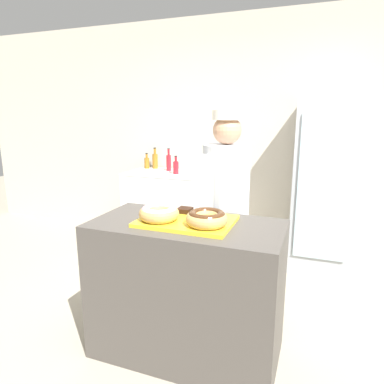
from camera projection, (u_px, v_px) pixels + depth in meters
ground_plane at (187, 350)px, 2.38m from camera, size 14.00×14.00×0.00m
wall_back at (252, 135)px, 4.02m from camera, size 8.00×0.06×2.70m
display_counter at (187, 289)px, 2.27m from camera, size 1.22×0.62×0.92m
serving_tray at (186, 221)px, 2.17m from camera, size 0.59×0.42×0.02m
donut_light_glaze at (159, 212)px, 2.14m from camera, size 0.25×0.25×0.09m
donut_chocolate_glaze at (207, 218)px, 2.04m from camera, size 0.25×0.25×0.09m
brownie_back_left at (185, 210)px, 2.31m from camera, size 0.09×0.09×0.03m
brownie_back_right at (203, 212)px, 2.26m from camera, size 0.09×0.09×0.03m
baker_person at (225, 211)px, 2.67m from camera, size 0.36×0.36×1.62m
beverage_fridge at (323, 187)px, 3.50m from camera, size 0.58×0.63×1.74m
chest_freezer at (166, 208)px, 4.21m from camera, size 0.90×0.62×0.91m
bottle_amber at (147, 162)px, 4.37m from camera, size 0.06×0.06×0.20m
bottle_red at (176, 167)px, 3.96m from camera, size 0.06×0.06×0.21m
bottle_red_b at (169, 162)px, 4.18m from camera, size 0.06×0.06×0.27m
bottle_amber_b at (155, 160)px, 4.36m from camera, size 0.07×0.07×0.27m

